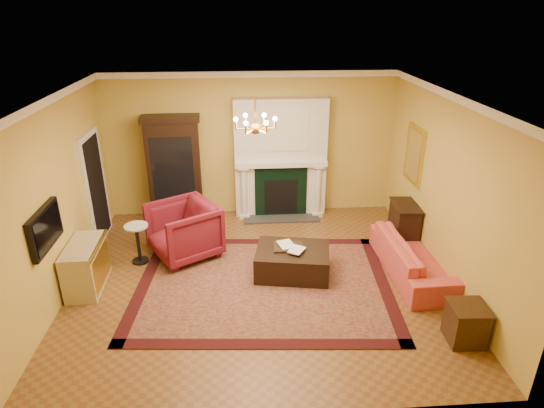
{
  "coord_description": "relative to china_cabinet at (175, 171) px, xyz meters",
  "views": [
    {
      "loc": [
        -0.22,
        -6.41,
        4.19
      ],
      "look_at": [
        0.26,
        0.3,
        1.23
      ],
      "focal_mm": 30.0,
      "sensor_mm": 36.0,
      "label": 1
    }
  ],
  "objects": [
    {
      "name": "floor",
      "position": [
        1.58,
        -2.49,
        -1.06
      ],
      "size": [
        6.0,
        5.5,
        0.02
      ],
      "primitive_type": "cube",
      "color": "brown",
      "rests_on": "ground"
    },
    {
      "name": "ceiling",
      "position": [
        1.58,
        -2.49,
        1.96
      ],
      "size": [
        6.0,
        5.5,
        0.02
      ],
      "primitive_type": "cube",
      "color": "white",
      "rests_on": "wall_back"
    },
    {
      "name": "wall_back",
      "position": [
        1.58,
        0.27,
        0.45
      ],
      "size": [
        6.0,
        0.02,
        3.0
      ],
      "primitive_type": "cube",
      "color": "gold",
      "rests_on": "floor"
    },
    {
      "name": "wall_front",
      "position": [
        1.58,
        -5.25,
        0.45
      ],
      "size": [
        6.0,
        0.02,
        3.0
      ],
      "primitive_type": "cube",
      "color": "gold",
      "rests_on": "floor"
    },
    {
      "name": "wall_left",
      "position": [
        -1.43,
        -2.49,
        0.45
      ],
      "size": [
        0.02,
        5.5,
        3.0
      ],
      "primitive_type": "cube",
      "color": "gold",
      "rests_on": "floor"
    },
    {
      "name": "wall_right",
      "position": [
        4.59,
        -2.49,
        0.45
      ],
      "size": [
        0.02,
        5.5,
        3.0
      ],
      "primitive_type": "cube",
      "color": "gold",
      "rests_on": "floor"
    },
    {
      "name": "fireplace",
      "position": [
        2.18,
        0.08,
        0.14
      ],
      "size": [
        1.9,
        0.7,
        2.5
      ],
      "color": "silver",
      "rests_on": "wall_back"
    },
    {
      "name": "crown_molding",
      "position": [
        1.58,
        -1.53,
        1.89
      ],
      "size": [
        6.0,
        5.5,
        0.12
      ],
      "color": "white",
      "rests_on": "ceiling"
    },
    {
      "name": "doorway",
      "position": [
        -1.37,
        -0.79,
        -0.0
      ],
      "size": [
        0.08,
        1.05,
        2.1
      ],
      "color": "silver",
      "rests_on": "wall_left"
    },
    {
      "name": "tv_panel",
      "position": [
        -1.37,
        -3.09,
        0.3
      ],
      "size": [
        0.09,
        0.95,
        0.58
      ],
      "color": "black",
      "rests_on": "wall_left"
    },
    {
      "name": "gilt_mirror",
      "position": [
        4.55,
        -1.09,
        0.6
      ],
      "size": [
        0.06,
        0.76,
        1.05
      ],
      "color": "gold",
      "rests_on": "wall_right"
    },
    {
      "name": "chandelier",
      "position": [
        1.58,
        -2.49,
        1.56
      ],
      "size": [
        0.63,
        0.55,
        0.53
      ],
      "color": "gold",
      "rests_on": "ceiling"
    },
    {
      "name": "oriental_rug",
      "position": [
        1.67,
        -2.65,
        -1.04
      ],
      "size": [
        4.3,
        3.36,
        0.02
      ],
      "primitive_type": "cube",
      "rotation": [
        0.0,
        0.0,
        -0.07
      ],
      "color": "#410D0F",
      "rests_on": "floor"
    },
    {
      "name": "china_cabinet",
      "position": [
        0.0,
        0.0,
        0.0
      ],
      "size": [
        1.08,
        0.54,
        2.1
      ],
      "primitive_type": "cube",
      "rotation": [
        0.0,
        0.0,
        0.07
      ],
      "color": "black",
      "rests_on": "floor"
    },
    {
      "name": "wingback_armchair",
      "position": [
        0.31,
        -1.6,
        -0.5
      ],
      "size": [
        1.41,
        1.43,
        1.1
      ],
      "primitive_type": "imported",
      "rotation": [
        0.0,
        0.0,
        -1.02
      ],
      "color": "maroon",
      "rests_on": "floor"
    },
    {
      "name": "pedestal_table",
      "position": [
        -0.47,
        -1.79,
        -0.63
      ],
      "size": [
        0.4,
        0.4,
        0.72
      ],
      "color": "black",
      "rests_on": "floor"
    },
    {
      "name": "commode",
      "position": [
        -1.15,
        -2.5,
        -0.67
      ],
      "size": [
        0.51,
        1.03,
        0.76
      ],
      "primitive_type": "cube",
      "rotation": [
        0.0,
        0.0,
        0.03
      ],
      "color": "#BCB58A",
      "rests_on": "floor"
    },
    {
      "name": "coral_sofa",
      "position": [
        4.19,
        -2.48,
        -0.64
      ],
      "size": [
        0.67,
        2.13,
        0.82
      ],
      "primitive_type": "imported",
      "rotation": [
        0.0,
        0.0,
        1.6
      ],
      "color": "#D34B43",
      "rests_on": "floor"
    },
    {
      "name": "end_table",
      "position": [
        4.3,
        -4.19,
        -0.79
      ],
      "size": [
        0.48,
        0.48,
        0.53
      ],
      "primitive_type": "cube",
      "rotation": [
        0.0,
        0.0,
        -0.05
      ],
      "color": "#3A200F",
      "rests_on": "floor"
    },
    {
      "name": "console_table",
      "position": [
        4.36,
        -1.49,
        -0.65
      ],
      "size": [
        0.45,
        0.74,
        0.8
      ],
      "primitive_type": "cube",
      "rotation": [
        0.0,
        0.0,
        -0.06
      ],
      "color": "black",
      "rests_on": "floor"
    },
    {
      "name": "leather_ottoman",
      "position": [
        2.17,
        -2.36,
        -0.81
      ],
      "size": [
        1.33,
        1.06,
        0.45
      ],
      "primitive_type": "cube",
      "rotation": [
        0.0,
        0.0,
        -0.17
      ],
      "color": "black",
      "rests_on": "oriental_rug"
    },
    {
      "name": "ottoman_tray",
      "position": [
        2.11,
        -2.29,
        -0.57
      ],
      "size": [
        0.52,
        0.42,
        0.03
      ],
      "primitive_type": "cube",
      "rotation": [
        0.0,
        0.0,
        -0.07
      ],
      "color": "black",
      "rests_on": "leather_ottoman"
    },
    {
      "name": "book_a",
      "position": [
        1.95,
        -2.31,
        -0.39
      ],
      "size": [
        0.24,
        0.09,
        0.32
      ],
      "primitive_type": "imported",
      "rotation": [
        0.0,
        0.0,
        0.27
      ],
      "color": "gray",
      "rests_on": "ottoman_tray"
    },
    {
      "name": "book_b",
      "position": [
        2.14,
        -2.4,
        -0.41
      ],
      "size": [
        0.19,
        0.13,
        0.29
      ],
      "primitive_type": "imported",
      "rotation": [
        0.0,
        0.0,
        -0.57
      ],
      "color": "gray",
      "rests_on": "ottoman_tray"
    },
    {
      "name": "topiary_left",
      "position": [
        1.59,
        0.04,
        0.44
      ],
      "size": [
        0.18,
        0.18,
        0.47
      ],
      "color": "gray",
      "rests_on": "fireplace"
    },
    {
      "name": "topiary_right",
      "position": [
        2.77,
        0.04,
        0.44
      ],
      "size": [
        0.18,
        0.18,
        0.47
      ],
      "color": "gray",
      "rests_on": "fireplace"
    }
  ]
}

